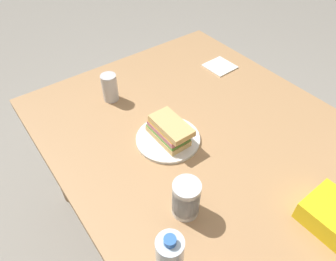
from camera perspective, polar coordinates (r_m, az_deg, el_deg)
ground_plane at (r=1.78m, az=5.77°, el=-18.36°), size 8.00×8.00×0.00m
dining_table at (r=1.24m, az=7.88°, el=-4.58°), size 1.42×1.09×0.73m
paper_plate at (r=1.17m, az=-0.00°, el=-1.54°), size 0.24×0.24×0.01m
sandwich at (r=1.13m, az=0.19°, el=0.04°), size 0.18×0.10×0.08m
plastic_cup_stack at (r=0.93m, az=3.36°, el=-12.47°), size 0.08×0.08×0.13m
soda_can_silver at (r=1.34m, az=-10.73°, el=7.83°), size 0.07×0.07×0.12m
paper_napkin at (r=1.58m, az=9.60°, el=11.65°), size 0.13×0.13×0.01m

